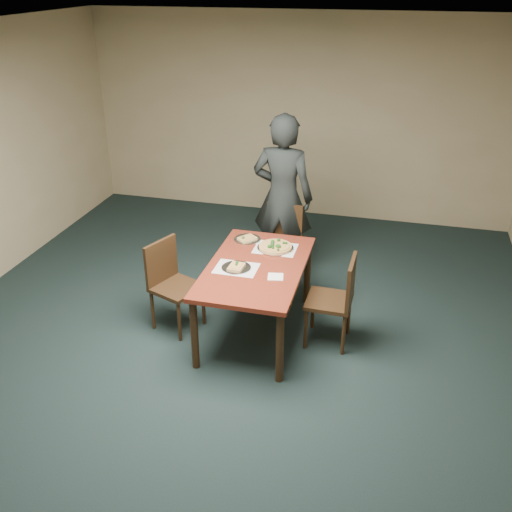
% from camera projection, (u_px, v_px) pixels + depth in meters
% --- Properties ---
extents(ground, '(8.00, 8.00, 0.00)m').
position_uv_depth(ground, '(211.00, 376.00, 5.12)').
color(ground, black).
rests_on(ground, ground).
extents(room_shell, '(8.00, 8.00, 8.00)m').
position_uv_depth(room_shell, '(203.00, 194.00, 4.33)').
color(room_shell, tan).
rests_on(room_shell, ground).
extents(dining_table, '(0.90, 1.50, 0.75)m').
position_uv_depth(dining_table, '(256.00, 274.00, 5.45)').
color(dining_table, '#5A1C12').
rests_on(dining_table, ground).
extents(chair_far, '(0.47, 0.47, 0.91)m').
position_uv_depth(chair_far, '(281.00, 240.00, 6.47)').
color(chair_far, black).
rests_on(chair_far, ground).
extents(chair_left, '(0.54, 0.54, 0.91)m').
position_uv_depth(chair_left, '(171.00, 280.00, 5.64)').
color(chair_left, black).
rests_on(chair_left, ground).
extents(chair_right, '(0.43, 0.43, 0.91)m').
position_uv_depth(chair_right, '(338.00, 296.00, 5.36)').
color(chair_right, black).
rests_on(chair_right, ground).
extents(diner, '(0.73, 0.50, 1.91)m').
position_uv_depth(diner, '(283.00, 197.00, 6.44)').
color(diner, black).
rests_on(diner, ground).
extents(placemat_main, '(0.42, 0.32, 0.00)m').
position_uv_depth(placemat_main, '(275.00, 248.00, 5.73)').
color(placemat_main, white).
rests_on(placemat_main, dining_table).
extents(placemat_near, '(0.40, 0.30, 0.00)m').
position_uv_depth(placemat_near, '(236.00, 268.00, 5.36)').
color(placemat_near, white).
rests_on(placemat_near, dining_table).
extents(pizza_pan, '(0.37, 0.37, 0.07)m').
position_uv_depth(pizza_pan, '(275.00, 247.00, 5.72)').
color(pizza_pan, silver).
rests_on(pizza_pan, dining_table).
extents(slice_plate_near, '(0.28, 0.28, 0.05)m').
position_uv_depth(slice_plate_near, '(236.00, 267.00, 5.35)').
color(slice_plate_near, silver).
rests_on(slice_plate_near, dining_table).
extents(slice_plate_far, '(0.28, 0.28, 0.06)m').
position_uv_depth(slice_plate_far, '(247.00, 239.00, 5.91)').
color(slice_plate_far, silver).
rests_on(slice_plate_far, dining_table).
extents(napkin, '(0.16, 0.16, 0.01)m').
position_uv_depth(napkin, '(276.00, 277.00, 5.20)').
color(napkin, white).
rests_on(napkin, dining_table).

